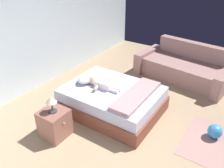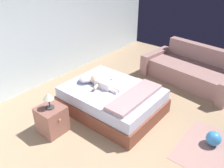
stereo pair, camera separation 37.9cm
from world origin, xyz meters
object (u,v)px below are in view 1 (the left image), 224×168
(couch, at_px, (184,67))
(lamp, at_px, (51,101))
(baby, at_px, (101,84))
(toy_ball, at_px, (215,131))
(nightstand, at_px, (55,123))
(bed, at_px, (112,100))
(pillow, at_px, (89,77))
(toothbrush, at_px, (107,79))

(couch, bearing_deg, lamp, 161.30)
(baby, relative_size, toy_ball, 2.87)
(couch, bearing_deg, nightstand, 161.30)
(nightstand, xyz_separation_m, lamp, (0.00, 0.00, 0.45))
(bed, distance_m, toy_ball, 1.88)
(pillow, relative_size, nightstand, 1.11)
(bed, relative_size, pillow, 3.35)
(couch, bearing_deg, baby, 157.32)
(baby, height_order, toy_ball, baby)
(nightstand, height_order, lamp, lamp)
(bed, distance_m, pillow, 0.64)
(toothbrush, bearing_deg, baby, -165.93)
(toothbrush, relative_size, lamp, 0.47)
(nightstand, relative_size, toy_ball, 2.05)
(bed, relative_size, nightstand, 3.72)
(pillow, height_order, lamp, lamp)
(toothbrush, height_order, couch, couch)
(pillow, xyz_separation_m, lamp, (-1.12, -0.16, 0.13))
(couch, height_order, toy_ball, couch)
(bed, xyz_separation_m, baby, (-0.05, 0.21, 0.32))
(pillow, xyz_separation_m, toothbrush, (0.23, -0.27, -0.07))
(couch, relative_size, nightstand, 4.66)
(couch, bearing_deg, toothbrush, 152.62)
(pillow, relative_size, couch, 0.24)
(baby, bearing_deg, couch, -22.68)
(toothbrush, relative_size, toy_ball, 0.57)
(pillow, distance_m, lamp, 1.14)
(nightstand, bearing_deg, pillow, 7.97)
(nightstand, bearing_deg, couch, -18.70)
(toothbrush, distance_m, toy_ball, 2.16)
(bed, distance_m, nightstand, 1.19)
(baby, xyz_separation_m, toothbrush, (0.28, 0.07, -0.06))
(bed, relative_size, toy_ball, 7.64)
(baby, height_order, toothbrush, baby)
(toothbrush, height_order, nightstand, toothbrush)
(baby, xyz_separation_m, toy_ball, (0.34, -2.06, -0.43))
(bed, distance_m, couch, 2.25)
(pillow, xyz_separation_m, nightstand, (-1.12, -0.16, -0.32))
(baby, relative_size, lamp, 2.35)
(nightstand, bearing_deg, toy_ball, -57.89)
(bed, bearing_deg, lamp, 160.37)
(nightstand, height_order, toy_ball, nightstand)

